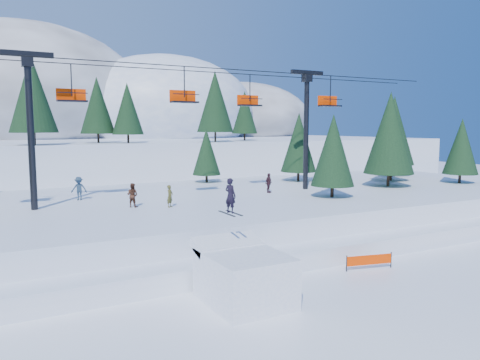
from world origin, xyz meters
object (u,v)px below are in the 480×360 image
chairlift (172,108)px  banner_near (369,260)px  jump_kicker (243,275)px  banner_far (399,242)px

chairlift → banner_near: (6.30, -14.37, -8.78)m
jump_kicker → banner_far: size_ratio=2.01×
jump_kicker → banner_far: jump_kicker is taller
banner_near → banner_far: bearing=24.8°
chairlift → banner_near: chairlift is taller
jump_kicker → chairlift: bearing=81.7°
chairlift → jump_kicker: bearing=-98.3°
chairlift → banner_far: 18.60m
banner_far → jump_kicker: bearing=-166.9°
banner_far → chairlift: bearing=131.6°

